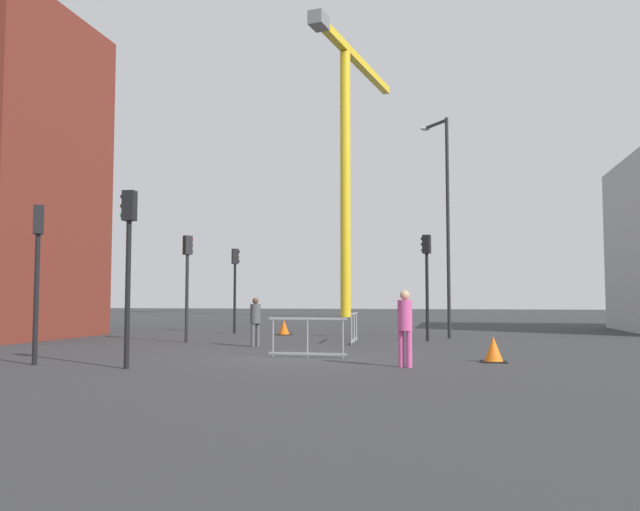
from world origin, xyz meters
The scene contains 14 objects.
ground centered at (0.00, 0.00, 0.00)m, with size 160.00×160.00×0.00m, color #333335.
construction_crane centered at (-4.80, 38.21, 16.16)m, with size 4.63×19.43×24.13m.
streetlamp_tall centered at (3.82, 9.78, 5.15)m, with size 1.18×1.29×8.98m.
traffic_light_corner centered at (-5.41, 5.26, 2.62)m, with size 0.36×0.38×3.89m.
traffic_light_near centered at (3.13, 7.74, 2.68)m, with size 0.39×0.31×3.99m.
traffic_light_island centered at (-5.70, 11.35, 2.61)m, with size 0.38×0.36×3.87m.
traffic_light_verge centered at (-5.81, -2.85, 2.60)m, with size 0.36×0.38×3.86m.
traffic_light_median centered at (-3.24, -3.15, 2.74)m, with size 0.37×0.25×4.09m.
pedestrian_walking centered at (2.97, -1.59, 1.05)m, with size 0.34×0.34×1.79m.
pedestrian_waiting centered at (-2.36, 3.82, 0.94)m, with size 0.34×0.34×1.62m.
safety_barrier_mid_span centered at (0.20, 0.38, 0.56)m, with size 2.17×0.09×1.08m.
safety_barrier_right_run centered at (0.58, 6.26, 0.56)m, with size 0.25×2.53×1.08m.
traffic_cone_orange centered at (5.05, 0.07, 0.30)m, with size 0.64×0.64×0.64m.
traffic_cone_on_verge centered at (-3.19, 10.67, 0.31)m, with size 0.65×0.65×0.66m.
Camera 1 is at (4.06, -16.71, 1.60)m, focal length 36.09 mm.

